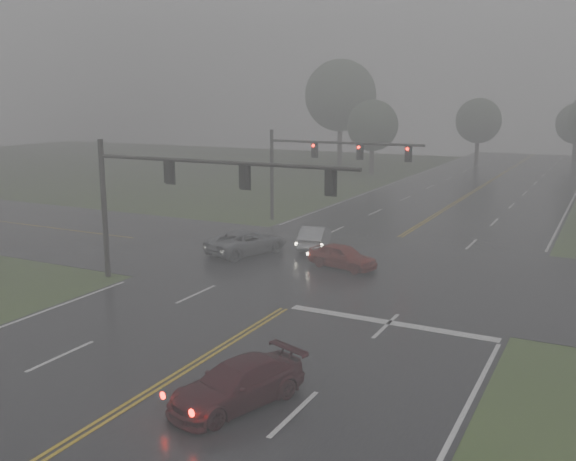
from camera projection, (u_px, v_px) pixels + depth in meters
The scene contains 12 objects.
main_road at pixel (339, 275), 32.26m from camera, with size 18.00×160.00×0.02m, color black.
cross_street at pixel (354, 266), 34.00m from camera, with size 120.00×14.00×0.02m, color black.
stop_bar at pixel (389, 323), 25.37m from camera, with size 8.50×0.50×0.01m, color silver.
sedan_maroon at pixel (238, 405), 18.62m from camera, with size 1.77×4.36×1.26m, color #380A10.
sedan_red at pixel (342, 268), 33.55m from camera, with size 1.51×3.74×1.28m, color maroon.
sedan_silver at pixel (315, 248), 38.01m from camera, with size 1.42×4.06×1.34m, color #9EA1A6.
car_grey at pixel (247, 254), 36.64m from camera, with size 2.26×4.91×1.36m, color slate.
signal_gantry_near at pixel (173, 186), 29.19m from camera, with size 13.46×0.30×6.82m.
signal_gantry_far at pixel (315, 159), 44.50m from camera, with size 11.27×0.33×6.54m.
tree_nw_a at pixel (373, 126), 73.33m from camera, with size 5.86×5.86×8.61m.
tree_n_mid at pixel (479, 121), 85.06m from camera, with size 5.99×5.99×8.80m.
tree_nw_b at pixel (341, 96), 83.92m from camera, with size 9.37×9.37×13.77m.
Camera 1 is at (11.95, -8.87, 8.73)m, focal length 40.00 mm.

